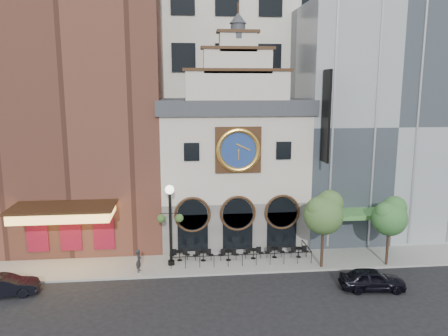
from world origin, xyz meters
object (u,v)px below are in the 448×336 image
Objects in this scene: bistro_2 at (228,255)px; tree_left at (324,212)px; bistro_1 at (203,255)px; bistro_4 at (275,252)px; bistro_0 at (180,255)px; bistro_5 at (299,252)px; tree_right at (390,215)px; lamppost at (170,216)px; car_left at (5,286)px; bistro_3 at (253,253)px; car_right at (372,279)px; pedestrian at (139,261)px.

bistro_2 is 0.27× the size of tree_left.
bistro_1 and bistro_4 have the same top height.
bistro_4 is (7.42, -0.14, 0.00)m from bistro_0.
tree_right is at bearing -17.87° from bistro_5.
lamppost is at bearing 172.78° from tree_left.
lamppost is 1.07× the size of tree_left.
car_left is (-20.60, -4.08, 0.07)m from bistro_5.
tree_left is at bearing -22.35° from bistro_3.
bistro_2 is at bearing -3.39° from bistro_1.
bistro_1 is at bearing 171.39° from tree_right.
tree_left reaches higher than bistro_1.
car_right is at bearing -47.44° from bistro_4.
tree_left reaches higher than car_left.
lamppost reaches higher than bistro_2.
tree_right is (18.53, -0.56, 2.99)m from pedestrian.
tree_right is (8.17, -2.16, 3.36)m from bistro_4.
lamppost reaches higher than bistro_5.
car_right reaches higher than bistro_0.
bistro_1 is 9.74m from tree_left.
bistro_2 is 1.98m from bistro_3.
bistro_5 is at bearing -1.78° from bistro_0.
car_left reaches higher than bistro_2.
bistro_0 is at bearing 178.88° from bistro_4.
tree_left is (10.58, -2.19, 3.75)m from bistro_0.
bistro_2 is at bearing 170.55° from tree_right.
lamppost is at bearing -59.01° from pedestrian.
pedestrian is (-15.72, 4.23, 0.26)m from car_right.
car_left reaches higher than bistro_5.
car_right is 2.55× the size of pedestrian.
bistro_4 is 0.38× the size of car_left.
tree_left is (13.52, -0.44, 3.38)m from pedestrian.
lamppost is at bearing 174.58° from tree_right.
bistro_4 is at bearing 1.67° from bistro_3.
bistro_5 is 12.36m from pedestrian.
car_left is (-11.28, -4.37, 0.07)m from bistro_0.
car_left is 11.70m from lamppost.
bistro_0 is 0.37× the size of car_right.
bistro_3 is (3.91, 0.03, 0.00)m from bistro_1.
bistro_3 is at bearing 167.89° from tree_right.
bistro_3 is at bearing -178.33° from bistro_4.
bistro_1 is 3.91m from bistro_3.
bistro_0 is 1.00× the size of bistro_3.
bistro_2 is 1.00× the size of bistro_5.
bistro_4 is at bearing -1.12° from bistro_0.
car_right is at bearing -32.01° from bistro_2.
tree_right is (11.83, -1.97, 3.36)m from bistro_2.
bistro_4 is 0.27× the size of tree_left.
bistro_0 is 3.49m from lamppost.
bistro_1 and bistro_3 have the same top height.
tree_left is (-2.20, 3.79, 3.64)m from car_right.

